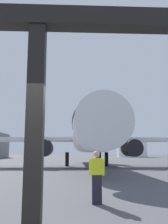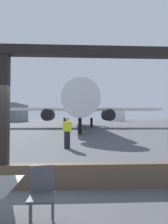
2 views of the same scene
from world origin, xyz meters
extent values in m
plane|color=#4C4C51|center=(0.00, 40.00, 0.00)|extent=(220.00, 220.00, 0.00)
cube|color=brown|center=(0.00, 0.00, 0.29)|extent=(9.04, 0.24, 0.59)
cube|color=black|center=(0.00, 0.00, 3.37)|extent=(9.04, 0.24, 0.24)
cube|color=black|center=(0.00, 0.00, 1.63)|extent=(0.20, 0.20, 3.25)
cube|color=#4C4C51|center=(1.20, -1.53, 0.46)|extent=(0.40, 0.40, 0.04)
cube|color=#4C4C51|center=(1.17, -1.35, 0.70)|extent=(0.40, 0.11, 0.44)
cylinder|color=#4C4C51|center=(1.40, -1.66, 0.23)|extent=(0.03, 0.03, 0.46)
cylinder|color=#4C4C51|center=(1.06, -1.72, 0.23)|extent=(0.03, 0.03, 0.46)
cylinder|color=#4C4C51|center=(1.34, -1.33, 0.23)|extent=(0.03, 0.03, 0.46)
cylinder|color=#4C4C51|center=(1.00, -1.39, 0.23)|extent=(0.03, 0.03, 0.46)
cylinder|color=silver|center=(2.16, 27.23, 3.43)|extent=(3.51, 28.62, 3.51)
cone|color=silver|center=(2.16, 11.62, 3.43)|extent=(3.34, 2.60, 3.34)
cylinder|color=black|center=(2.16, 13.52, 3.58)|extent=(3.58, 0.90, 3.58)
cube|color=silver|center=(-5.28, 26.61, 3.13)|extent=(13.12, 4.20, 0.36)
cube|color=silver|center=(9.60, 26.61, 3.13)|extent=(13.12, 4.20, 0.36)
cylinder|color=black|center=(-2.79, 25.21, 2.13)|extent=(1.90, 3.20, 1.90)
cylinder|color=black|center=(7.12, 25.21, 2.13)|extent=(1.90, 3.20, 1.90)
cube|color=black|center=(2.16, 40.04, 7.59)|extent=(0.36, 4.40, 5.20)
cylinder|color=black|center=(2.16, 13.82, 0.84)|extent=(0.36, 0.36, 1.67)
cylinder|color=black|center=(-0.24, 27.61, 0.84)|extent=(0.44, 0.44, 1.67)
cylinder|color=black|center=(4.56, 27.61, 0.84)|extent=(0.44, 0.44, 1.67)
cube|color=black|center=(1.26, 5.62, 0.47)|extent=(0.32, 0.20, 0.95)
cube|color=yellow|center=(1.26, 5.62, 1.23)|extent=(0.40, 0.22, 0.55)
sphere|color=tan|center=(1.26, 5.62, 1.63)|extent=(0.22, 0.22, 0.22)
cylinder|color=yellow|center=(1.47, 5.50, 1.20)|extent=(0.09, 0.09, 0.52)
cylinder|color=yellow|center=(1.05, 5.74, 1.20)|extent=(0.09, 0.09, 0.52)
cylinder|color=white|center=(20.32, 80.24, 2.45)|extent=(9.90, 9.90, 4.89)
camera|label=1|loc=(0.44, -2.92, 1.71)|focal=39.73mm
camera|label=2|loc=(1.73, -4.43, 1.72)|focal=28.69mm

